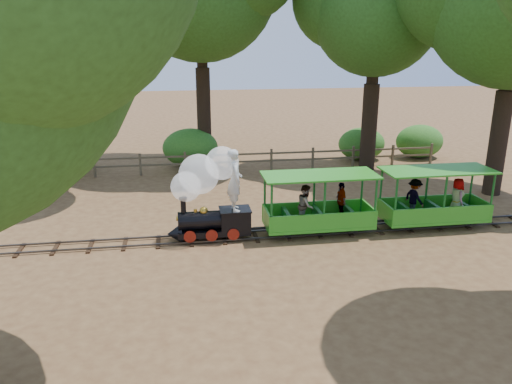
{
  "coord_description": "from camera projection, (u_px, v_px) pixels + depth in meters",
  "views": [
    {
      "loc": [
        -3.25,
        -14.32,
        6.01
      ],
      "look_at": [
        -0.91,
        0.5,
        1.32
      ],
      "focal_mm": 35.0,
      "sensor_mm": 36.0,
      "label": 1
    }
  ],
  "objects": [
    {
      "name": "shrub_west",
      "position": [
        62.0,
        153.0,
        23.01
      ],
      "size": [
        2.45,
        1.89,
        1.7
      ],
      "primitive_type": "ellipsoid",
      "color": "#2D6B1E",
      "rests_on": "ground"
    },
    {
      "name": "shrub_east",
      "position": [
        419.0,
        141.0,
        25.63
      ],
      "size": [
        2.45,
        1.89,
        1.7
      ],
      "primitive_type": "ellipsoid",
      "color": "#2D6B1E",
      "rests_on": "ground"
    },
    {
      "name": "ground",
      "position": [
        287.0,
        235.0,
        15.78
      ],
      "size": [
        90.0,
        90.0,
        0.0
      ],
      "primitive_type": "plane",
      "color": "olive",
      "rests_on": "ground"
    },
    {
      "name": "track",
      "position": [
        287.0,
        233.0,
        15.76
      ],
      "size": [
        22.0,
        1.0,
        0.1
      ],
      "color": "#3F3D3A",
      "rests_on": "ground"
    },
    {
      "name": "shrub_mid_w",
      "position": [
        190.0,
        148.0,
        23.87
      ],
      "size": [
        2.64,
        2.03,
        1.83
      ],
      "primitive_type": "ellipsoid",
      "color": "#2D6B1E",
      "rests_on": "ground"
    },
    {
      "name": "oak_ne",
      "position": [
        376.0,
        5.0,
        21.55
      ],
      "size": [
        7.0,
        6.16,
        9.85
      ],
      "color": "#2D2116",
      "rests_on": "ground"
    },
    {
      "name": "carriage_rear",
      "position": [
        433.0,
        203.0,
        16.26
      ],
      "size": [
        3.55,
        1.45,
        1.85
      ],
      "color": "green",
      "rests_on": "track"
    },
    {
      "name": "carriage_front",
      "position": [
        319.0,
        209.0,
        15.68
      ],
      "size": [
        3.55,
        1.45,
        1.85
      ],
      "color": "green",
      "rests_on": "track"
    },
    {
      "name": "fence",
      "position": [
        250.0,
        159.0,
        23.15
      ],
      "size": [
        18.1,
        0.1,
        1.0
      ],
      "color": "brown",
      "rests_on": "ground"
    },
    {
      "name": "locomotive",
      "position": [
        208.0,
        187.0,
        14.96
      ],
      "size": [
        2.57,
        1.21,
        2.95
      ],
      "color": "black",
      "rests_on": "ground"
    },
    {
      "name": "shrub_mid_e",
      "position": [
        362.0,
        144.0,
        25.17
      ],
      "size": [
        2.36,
        1.82,
        1.64
      ],
      "primitive_type": "ellipsoid",
      "color": "#2D6B1E",
      "rests_on": "ground"
    }
  ]
}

